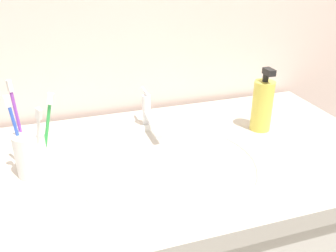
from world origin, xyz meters
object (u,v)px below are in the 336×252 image
toothbrush_green (47,129)px  toothbrush_purple (18,122)px  toothbrush_white (38,138)px  toothbrush_cup (32,154)px  faucet (149,115)px  toothbrush_blue (16,131)px  soap_dispenser (262,105)px

toothbrush_green → toothbrush_purple: bearing=153.8°
toothbrush_purple → toothbrush_white: 0.06m
toothbrush_cup → toothbrush_purple: bearing=130.3°
faucet → toothbrush_purple: size_ratio=0.79×
toothbrush_white → toothbrush_blue: (-0.04, 0.03, 0.01)m
faucet → toothbrush_blue: 0.36m
faucet → toothbrush_purple: bearing=-159.8°
toothbrush_white → soap_dispenser: 0.58m
toothbrush_blue → soap_dispenser: toothbrush_blue is taller
faucet → toothbrush_green: 0.31m
toothbrush_white → toothbrush_blue: toothbrush_blue is taller
toothbrush_purple → toothbrush_white: (0.04, -0.05, -0.02)m
soap_dispenser → toothbrush_purple: bearing=-177.6°
faucet → soap_dispenser: size_ratio=0.93×
toothbrush_green → toothbrush_white: toothbrush_green is taller
toothbrush_green → toothbrush_blue: size_ratio=1.02×
toothbrush_white → toothbrush_blue: size_ratio=0.92×
toothbrush_white → faucet: bearing=30.3°
toothbrush_purple → toothbrush_white: bearing=-52.5°
faucet → toothbrush_green: bearing=-151.0°
toothbrush_cup → toothbrush_green: bearing=-12.8°
faucet → toothbrush_cup: size_ratio=1.64×
faucet → toothbrush_green: toothbrush_green is taller
faucet → soap_dispenser: 0.31m
toothbrush_green → toothbrush_white: 0.03m
toothbrush_white → toothbrush_green: bearing=44.7°
toothbrush_cup → soap_dispenser: soap_dispenser is taller
faucet → soap_dispenser: bearing=-17.3°
toothbrush_green → toothbrush_purple: size_ratio=0.90×
toothbrush_purple → toothbrush_white: toothbrush_purple is taller
faucet → toothbrush_white: size_ratio=0.97×
soap_dispenser → toothbrush_cup: bearing=-175.8°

